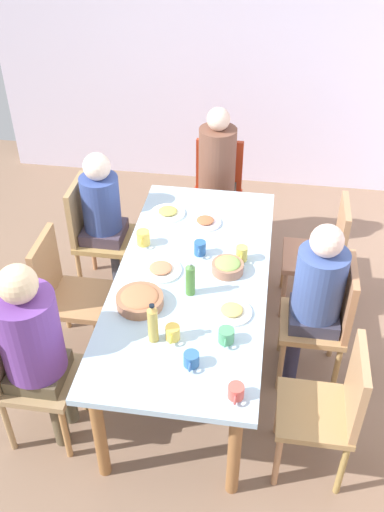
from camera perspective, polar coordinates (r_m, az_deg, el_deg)
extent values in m
plane|color=#82654F|center=(4.00, 0.00, -10.08)|extent=(5.90, 5.90, 0.00)
cube|color=silver|center=(5.45, 4.21, 19.86)|extent=(0.12, 4.44, 2.60)
cube|color=#A9C5D7|center=(3.50, 0.00, -2.20)|extent=(2.03, 0.92, 0.04)
cylinder|color=olive|center=(4.49, -2.79, 2.06)|extent=(0.07, 0.07, 0.69)
cylinder|color=#935F32|center=(3.23, -9.15, -17.01)|extent=(0.07, 0.07, 0.69)
cylinder|color=olive|center=(4.43, 6.38, 1.24)|extent=(0.07, 0.07, 0.69)
cylinder|color=#935F35|center=(3.14, 4.21, -18.77)|extent=(0.07, 0.07, 0.69)
cube|color=#A57F4E|center=(3.23, 12.02, -14.91)|extent=(0.40, 0.40, 0.04)
cylinder|color=#A48547|center=(3.33, 14.63, -19.76)|extent=(0.04, 0.04, 0.43)
cylinder|color=tan|center=(3.53, 14.33, -15.13)|extent=(0.04, 0.04, 0.43)
cylinder|color=#B17D56|center=(3.30, 8.44, -19.42)|extent=(0.04, 0.04, 0.43)
cylinder|color=tan|center=(3.50, 8.63, -14.76)|extent=(0.04, 0.04, 0.43)
cube|color=tan|center=(3.07, 16.00, -12.42)|extent=(0.38, 0.04, 0.45)
cube|color=#AA7559|center=(4.20, 11.71, -0.16)|extent=(0.40, 0.40, 0.04)
cylinder|color=tan|center=(4.22, 13.65, -4.18)|extent=(0.04, 0.04, 0.43)
cylinder|color=#A48455|center=(4.49, 13.48, -1.31)|extent=(0.04, 0.04, 0.43)
cylinder|color=#A6775A|center=(4.20, 9.05, -3.79)|extent=(0.04, 0.04, 0.43)
cylinder|color=#AF7B4A|center=(4.46, 9.15, -0.92)|extent=(0.04, 0.04, 0.43)
cube|color=#AA7B55|center=(4.08, 14.63, 2.22)|extent=(0.38, 0.04, 0.45)
cube|color=#A58459|center=(3.41, -14.77, -11.70)|extent=(0.40, 0.40, 0.04)
cylinder|color=#AD8249|center=(3.74, -15.77, -11.61)|extent=(0.04, 0.04, 0.43)
cylinder|color=tan|center=(3.55, -17.80, -15.64)|extent=(0.04, 0.04, 0.43)
cylinder|color=#A5854B|center=(3.63, -10.71, -12.46)|extent=(0.04, 0.04, 0.43)
cylinder|color=#B17D48|center=(3.44, -12.44, -16.71)|extent=(0.04, 0.04, 0.43)
cube|color=#A48057|center=(3.31, -18.33, -8.51)|extent=(0.38, 0.04, 0.45)
cylinder|color=brown|center=(3.59, -12.25, -13.26)|extent=(0.09, 0.09, 0.45)
cylinder|color=brown|center=(3.50, -13.10, -15.24)|extent=(0.09, 0.09, 0.45)
cube|color=brown|center=(3.37, -14.93, -11.03)|extent=(0.30, 0.30, 0.10)
cylinder|color=#6A3A93|center=(3.15, -15.80, -7.41)|extent=(0.33, 0.33, 0.50)
sphere|color=beige|center=(2.93, -16.92, -2.67)|extent=(0.20, 0.20, 0.20)
cube|color=red|center=(4.72, 2.39, 5.39)|extent=(0.40, 0.40, 0.04)
cylinder|color=#B12B21|center=(4.98, 4.50, 4.07)|extent=(0.04, 0.04, 0.43)
cylinder|color=red|center=(5.00, 0.62, 4.40)|extent=(0.04, 0.04, 0.43)
cylinder|color=#B32D20|center=(4.70, 4.14, 1.80)|extent=(0.04, 0.04, 0.43)
cylinder|color=red|center=(4.73, 0.03, 2.16)|extent=(0.04, 0.04, 0.43)
cube|color=#B3361A|center=(4.76, 2.72, 8.93)|extent=(0.04, 0.38, 0.45)
cylinder|color=#484449|center=(4.75, 3.14, 2.48)|extent=(0.09, 0.09, 0.45)
cylinder|color=#453B3C|center=(4.77, 1.23, 2.65)|extent=(0.09, 0.09, 0.45)
cube|color=#47473D|center=(4.69, 2.41, 6.01)|extent=(0.30, 0.30, 0.10)
cylinder|color=brown|center=(4.53, 2.52, 9.41)|extent=(0.29, 0.29, 0.53)
sphere|color=beige|center=(4.38, 2.64, 13.40)|extent=(0.18, 0.18, 0.18)
cube|color=#AA864E|center=(4.34, -8.61, 1.68)|extent=(0.40, 0.40, 0.04)
cylinder|color=#B4784E|center=(4.65, -9.82, 0.83)|extent=(0.04, 0.04, 0.43)
cylinder|color=tan|center=(4.40, -11.06, -1.80)|extent=(0.04, 0.04, 0.43)
cylinder|color=#AC814C|center=(4.56, -5.74, 0.45)|extent=(0.04, 0.04, 0.43)
cylinder|color=#A68558|center=(4.31, -6.77, -2.25)|extent=(0.04, 0.04, 0.43)
cube|color=#A78455|center=(4.26, -11.23, 4.43)|extent=(0.38, 0.04, 0.45)
cylinder|color=#433A45|center=(4.50, -6.87, -0.05)|extent=(0.09, 0.09, 0.45)
cylinder|color=#373B49|center=(4.38, -7.38, -1.32)|extent=(0.09, 0.09, 0.45)
cube|color=#453846|center=(4.31, -8.69, 2.32)|extent=(0.30, 0.30, 0.10)
cylinder|color=#354A8F|center=(4.16, -9.01, 5.20)|extent=(0.28, 0.28, 0.41)
sphere|color=beige|center=(4.02, -9.42, 8.73)|extent=(0.19, 0.19, 0.19)
cube|color=#AD7C4F|center=(3.84, -11.29, -4.21)|extent=(0.40, 0.40, 0.04)
cylinder|color=#A97C4D|center=(4.16, -12.44, -4.72)|extent=(0.04, 0.04, 0.43)
cylinder|color=#A6834B|center=(3.94, -14.01, -8.00)|extent=(0.04, 0.04, 0.43)
cylinder|color=#AE874A|center=(4.07, -7.91, -5.27)|extent=(0.04, 0.04, 0.43)
cylinder|color=tan|center=(3.84, -9.22, -8.68)|extent=(0.04, 0.04, 0.43)
cube|color=#AE7D4E|center=(3.75, -14.32, -1.22)|extent=(0.38, 0.04, 0.45)
cube|color=#AE8253|center=(3.68, 11.84, -6.57)|extent=(0.40, 0.40, 0.04)
cylinder|color=#AF864E|center=(3.74, 14.07, -11.05)|extent=(0.04, 0.04, 0.43)
cylinder|color=#AB7F50|center=(3.98, 13.85, -7.39)|extent=(0.04, 0.04, 0.43)
cylinder|color=#A87F56|center=(3.71, 8.79, -10.66)|extent=(0.04, 0.04, 0.43)
cylinder|color=tan|center=(3.95, 8.93, -7.00)|extent=(0.04, 0.04, 0.43)
cube|color=#AD754F|center=(3.55, 15.21, -4.07)|extent=(0.38, 0.04, 0.45)
cylinder|color=#2C2D48|center=(3.77, 9.91, -9.63)|extent=(0.09, 0.09, 0.45)
cylinder|color=#2B3648|center=(3.88, 9.94, -7.90)|extent=(0.09, 0.09, 0.45)
cube|color=#353548|center=(3.64, 11.96, -5.89)|extent=(0.30, 0.30, 0.10)
cylinder|color=#3C528F|center=(3.46, 12.53, -2.64)|extent=(0.30, 0.30, 0.44)
sphere|color=beige|center=(3.28, 13.24, 1.47)|extent=(0.19, 0.19, 0.19)
cylinder|color=white|center=(3.52, -3.11, -1.42)|extent=(0.25, 0.25, 0.01)
ellipsoid|color=#C87954|center=(3.51, -3.12, -1.17)|extent=(0.14, 0.14, 0.02)
cylinder|color=white|center=(3.94, 1.32, 3.34)|extent=(0.22, 0.22, 0.01)
ellipsoid|color=#AB623D|center=(3.92, 1.32, 3.58)|extent=(0.12, 0.12, 0.02)
cylinder|color=white|center=(4.03, -2.41, 4.26)|extent=(0.24, 0.24, 0.01)
ellipsoid|color=tan|center=(4.02, -2.42, 4.50)|extent=(0.13, 0.13, 0.02)
cylinder|color=silver|center=(3.25, 3.95, -5.57)|extent=(0.23, 0.23, 0.01)
ellipsoid|color=tan|center=(3.23, 3.96, -5.32)|extent=(0.13, 0.13, 0.02)
cylinder|color=#996345|center=(3.29, -5.19, -4.43)|extent=(0.27, 0.27, 0.06)
ellipsoid|color=#AC6C46|center=(3.27, -5.22, -4.02)|extent=(0.22, 0.22, 0.04)
cylinder|color=#9D6950|center=(3.51, 3.55, -1.14)|extent=(0.19, 0.19, 0.06)
ellipsoid|color=#83AC52|center=(3.49, 3.57, -0.74)|extent=(0.16, 0.16, 0.04)
cylinder|color=#D55045|center=(2.83, 4.38, -13.23)|extent=(0.08, 0.08, 0.07)
torus|color=#CA4946|center=(2.80, 4.29, -14.05)|extent=(0.05, 0.01, 0.05)
cylinder|color=#4B9363|center=(3.07, 3.41, -7.87)|extent=(0.09, 0.09, 0.08)
torus|color=#429564|center=(3.03, 3.31, -8.60)|extent=(0.05, 0.01, 0.05)
cylinder|color=#EBC64D|center=(3.73, -4.86, 1.82)|extent=(0.09, 0.09, 0.10)
torus|color=#E4C74A|center=(3.69, -5.04, 1.32)|extent=(0.05, 0.01, 0.05)
cylinder|color=#2F6097|center=(2.95, -0.06, -10.19)|extent=(0.08, 0.08, 0.08)
torus|color=#345F9F|center=(2.92, -0.22, -10.95)|extent=(0.05, 0.01, 0.05)
cylinder|color=#DCCD54|center=(3.60, 4.94, 0.25)|extent=(0.07, 0.07, 0.10)
torus|color=#DFC847|center=(3.56, 4.88, -0.22)|extent=(0.05, 0.01, 0.05)
cylinder|color=#29589B|center=(3.63, 0.80, 0.80)|extent=(0.07, 0.07, 0.09)
torus|color=#316097|center=(3.59, 0.69, 0.33)|extent=(0.05, 0.01, 0.05)
cylinder|color=#E9BD4A|center=(3.08, -1.93, -7.61)|extent=(0.08, 0.08, 0.08)
torus|color=#DBCB43|center=(3.04, -2.10, -8.28)|extent=(0.05, 0.01, 0.05)
cylinder|color=#477C31|center=(3.31, -0.17, -2.46)|extent=(0.06, 0.06, 0.19)
cone|color=#4F7F42|center=(3.24, -0.17, -0.97)|extent=(0.05, 0.05, 0.03)
cylinder|color=white|center=(3.23, -0.17, -0.69)|extent=(0.03, 0.03, 0.01)
cylinder|color=gold|center=(3.03, -3.89, -6.88)|extent=(0.06, 0.06, 0.21)
cone|color=gold|center=(2.95, -3.99, -5.23)|extent=(0.05, 0.05, 0.03)
cylinder|color=black|center=(2.94, -4.00, -4.95)|extent=(0.03, 0.03, 0.01)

